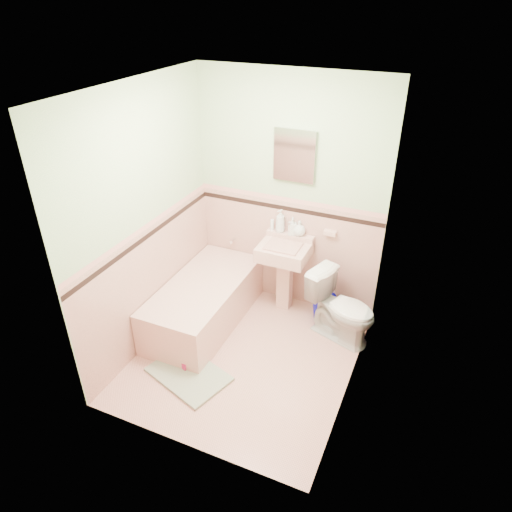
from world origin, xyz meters
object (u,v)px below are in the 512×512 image
at_px(soap_bottle_mid, 292,226).
at_px(toilet, 342,308).
at_px(medicine_cabinet, 295,155).
at_px(sink, 283,278).
at_px(bucket, 324,307).
at_px(bathtub, 204,304).
at_px(soap_bottle_left, 280,221).
at_px(shoe, 182,362).
at_px(soap_bottle_right, 299,228).

bearing_deg(soap_bottle_mid, toilet, -28.69).
relative_size(medicine_cabinet, toilet, 0.72).
xyz_separation_m(sink, toilet, (0.70, -0.19, -0.05)).
relative_size(toilet, bucket, 2.69).
height_order(medicine_cabinet, toilet, medicine_cabinet).
bearing_deg(sink, bathtub, -142.07).
xyz_separation_m(bathtub, soap_bottle_left, (0.56, 0.71, 0.76)).
bearing_deg(bucket, soap_bottle_mid, 162.76).
xyz_separation_m(sink, shoe, (-0.54, -1.23, -0.34)).
height_order(medicine_cabinet, bucket, medicine_cabinet).
bearing_deg(sink, soap_bottle_mid, 83.72).
distance_m(soap_bottle_mid, soap_bottle_right, 0.08).
height_order(sink, shoe, sink).
height_order(soap_bottle_mid, soap_bottle_right, soap_bottle_mid).
distance_m(soap_bottle_left, shoe, 1.74).
relative_size(sink, shoe, 4.89).
relative_size(sink, soap_bottle_right, 4.88).
xyz_separation_m(soap_bottle_mid, shoe, (-0.56, -1.41, -0.89)).
relative_size(sink, medicine_cabinet, 1.59).
height_order(sink, toilet, sink).
xyz_separation_m(sink, soap_bottle_left, (-0.12, 0.18, 0.58)).
bearing_deg(bathtub, bucket, 26.52).
distance_m(bathtub, toilet, 1.43).
distance_m(medicine_cabinet, shoe, 2.25).
bearing_deg(sink, soap_bottle_left, 122.79).
height_order(bathtub, medicine_cabinet, medicine_cabinet).
bearing_deg(sink, toilet, -15.46).
xyz_separation_m(bucket, shoe, (-1.00, -1.27, -0.07)).
xyz_separation_m(bathtub, sink, (0.68, 0.53, 0.18)).
distance_m(soap_bottle_right, bucket, 0.90).
distance_m(sink, soap_bottle_mid, 0.58).
relative_size(sink, bucket, 3.06).
height_order(medicine_cabinet, soap_bottle_mid, medicine_cabinet).
relative_size(soap_bottle_mid, shoe, 1.13).
distance_m(bathtub, soap_bottle_left, 1.18).
bearing_deg(soap_bottle_right, toilet, -31.65).
bearing_deg(soap_bottle_left, sink, -57.21).
relative_size(medicine_cabinet, soap_bottle_right, 3.07).
xyz_separation_m(bathtub, soap_bottle_right, (0.78, 0.71, 0.72)).
xyz_separation_m(soap_bottle_right, toilet, (0.61, -0.37, -0.59)).
xyz_separation_m(bathtub, medicine_cabinet, (0.68, 0.74, 1.47)).
height_order(soap_bottle_left, soap_bottle_mid, soap_bottle_left).
distance_m(bathtub, soap_bottle_mid, 1.24).
distance_m(soap_bottle_mid, toilet, 0.98).
xyz_separation_m(soap_bottle_mid, toilet, (0.69, -0.37, -0.60)).
distance_m(soap_bottle_left, soap_bottle_mid, 0.14).
bearing_deg(soap_bottle_right, bucket, -20.55).
xyz_separation_m(bathtub, bucket, (1.15, 0.57, -0.09)).
height_order(soap_bottle_left, shoe, soap_bottle_left).
bearing_deg(toilet, soap_bottle_right, 77.43).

